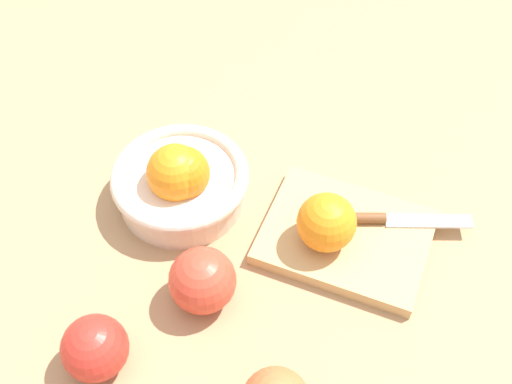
# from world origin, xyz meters

# --- Properties ---
(ground_plane) EXTENTS (2.40, 2.40, 0.00)m
(ground_plane) POSITION_xyz_m (0.00, 0.00, 0.00)
(ground_plane) COLOR tan
(bowl) EXTENTS (0.18, 0.18, 0.10)m
(bowl) POSITION_xyz_m (-0.11, 0.09, 0.04)
(bowl) COLOR beige
(bowl) RESTS_ON ground_plane
(cutting_board) EXTENTS (0.21, 0.16, 0.02)m
(cutting_board) POSITION_xyz_m (0.11, 0.09, 0.01)
(cutting_board) COLOR tan
(cutting_board) RESTS_ON ground_plane
(orange_on_board) EXTENTS (0.07, 0.07, 0.07)m
(orange_on_board) POSITION_xyz_m (0.08, 0.07, 0.06)
(orange_on_board) COLOR orange
(orange_on_board) RESTS_ON cutting_board
(knife) EXTENTS (0.15, 0.07, 0.01)m
(knife) POSITION_xyz_m (0.16, 0.13, 0.02)
(knife) COLOR silver
(knife) RESTS_ON cutting_board
(apple_front_left) EXTENTS (0.07, 0.07, 0.07)m
(apple_front_left) POSITION_xyz_m (-0.11, -0.16, 0.04)
(apple_front_left) COLOR red
(apple_front_left) RESTS_ON ground_plane
(apple_front_center) EXTENTS (0.08, 0.08, 0.08)m
(apple_front_center) POSITION_xyz_m (-0.03, -0.04, 0.04)
(apple_front_center) COLOR #D6422D
(apple_front_center) RESTS_ON ground_plane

